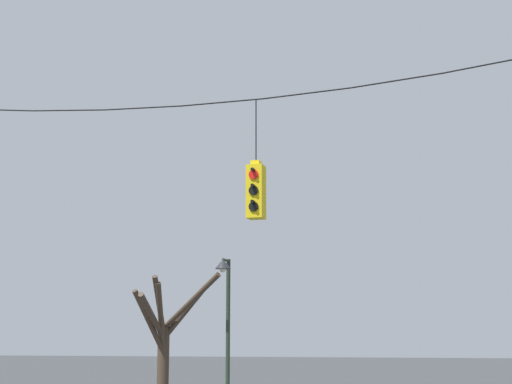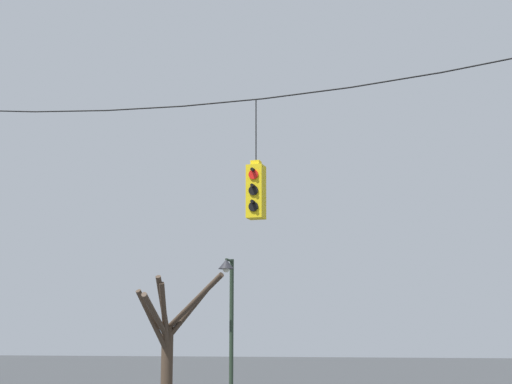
% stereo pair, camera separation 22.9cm
% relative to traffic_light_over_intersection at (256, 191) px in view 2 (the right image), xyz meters
% --- Properties ---
extents(span_wire, '(12.84, 0.03, 0.43)m').
position_rel_traffic_light_over_intersection_xyz_m(span_wire, '(-0.76, 0.01, 2.09)').
color(span_wire, black).
extents(traffic_light_over_intersection, '(0.34, 0.46, 2.54)m').
position_rel_traffic_light_over_intersection_xyz_m(traffic_light_over_intersection, '(0.00, 0.00, 0.00)').
color(traffic_light_over_intersection, yellow).
extents(street_lamp, '(0.45, 0.78, 4.55)m').
position_rel_traffic_light_over_intersection_xyz_m(street_lamp, '(-2.65, 6.05, -1.95)').
color(street_lamp, '#233323').
rests_on(street_lamp, ground_plane).
extents(bare_tree, '(2.47, 2.27, 4.12)m').
position_rel_traffic_light_over_intersection_xyz_m(bare_tree, '(-4.50, 6.10, -3.07)').
color(bare_tree, '#423326').
rests_on(bare_tree, ground_plane).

